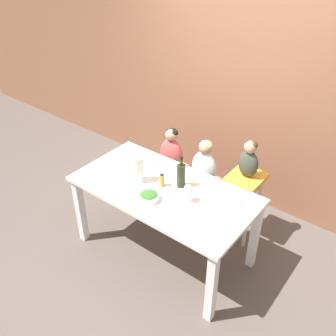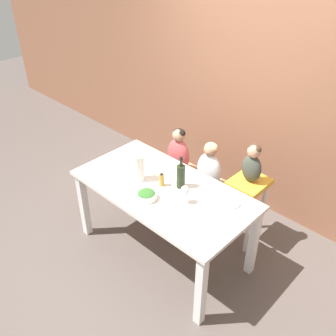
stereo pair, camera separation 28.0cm
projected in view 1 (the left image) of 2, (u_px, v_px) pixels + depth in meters
ground_plane at (164, 250)px, 3.75m from camera, size 14.00×14.00×0.00m
wall_back at (243, 83)px, 3.88m from camera, size 10.00×0.06×2.70m
dining_table at (164, 197)px, 3.38m from camera, size 1.64×0.85×0.78m
chair_far_left at (171, 175)px, 4.20m from camera, size 0.37×0.42×0.44m
chair_far_center at (203, 189)px, 3.98m from camera, size 0.37×0.42×0.44m
chair_right_highchair at (244, 190)px, 3.63m from camera, size 0.31×0.36×0.74m
person_child_left at (171, 151)px, 4.03m from camera, size 0.28×0.16×0.51m
person_child_center at (204, 164)px, 3.81m from camera, size 0.28×0.16×0.51m
person_baby_right at (249, 158)px, 3.43m from camera, size 0.20×0.13×0.38m
wine_bottle at (181, 175)px, 3.28m from camera, size 0.08×0.08×0.31m
paper_towel_roll at (137, 169)px, 3.34m from camera, size 0.11×0.11×0.26m
wine_glass_near at (188, 190)px, 3.10m from camera, size 0.07×0.07×0.17m
salad_bowl_large at (149, 196)px, 3.16m from camera, size 0.18×0.18×0.08m
dinner_plate_front_left at (110, 178)px, 3.44m from camera, size 0.22×0.22×0.01m
dinner_plate_back_left at (145, 163)px, 3.65m from camera, size 0.22×0.22×0.01m
dinner_plate_back_right at (230, 197)px, 3.20m from camera, size 0.22×0.22×0.01m
condiment_bottle_hot_sauce at (162, 180)px, 3.31m from camera, size 0.05×0.05×0.14m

